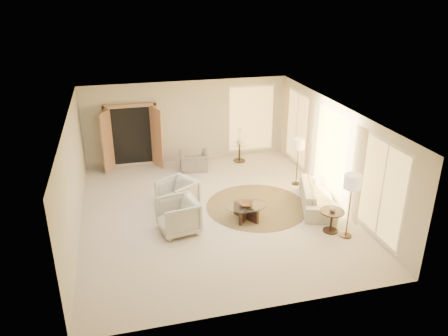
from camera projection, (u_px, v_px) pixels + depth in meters
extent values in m
cube|color=beige|center=(213.00, 212.00, 11.97)|extent=(7.00, 8.00, 0.02)
cube|color=white|center=(212.00, 113.00, 10.87)|extent=(7.00, 8.00, 0.02)
cube|color=beige|center=(187.00, 122.00, 14.99)|extent=(7.00, 0.04, 2.80)
cube|color=beige|center=(262.00, 247.00, 7.85)|extent=(7.00, 0.04, 2.80)
cube|color=beige|center=(73.00, 178.00, 10.63)|extent=(0.04, 8.00, 2.80)
cube|color=beige|center=(335.00, 153.00, 12.21)|extent=(0.04, 8.00, 2.80)
cube|color=tan|center=(132.00, 136.00, 14.58)|extent=(1.80, 0.12, 2.16)
cube|color=tan|center=(107.00, 142.00, 14.18)|extent=(0.35, 0.66, 2.00)
cube|color=tan|center=(157.00, 138.00, 14.54)|extent=(0.35, 0.66, 2.00)
cylinder|color=#43331D|center=(257.00, 206.00, 12.25)|extent=(3.50, 3.50, 0.01)
imported|color=beige|center=(318.00, 196.00, 12.16)|extent=(1.50, 2.31, 0.63)
imported|color=beige|center=(178.00, 193.00, 11.99)|extent=(1.19, 1.21, 0.93)
imported|color=beige|center=(178.00, 214.00, 10.85)|extent=(1.01, 1.06, 0.96)
imported|color=gray|center=(194.00, 158.00, 14.50)|extent=(1.00, 0.70, 0.82)
cube|color=black|center=(246.00, 213.00, 11.53)|extent=(0.50, 0.74, 0.37)
cube|color=black|center=(246.00, 213.00, 11.53)|extent=(0.56, 0.70, 0.37)
cylinder|color=white|center=(246.00, 206.00, 11.45)|extent=(1.15, 1.15, 0.02)
cylinder|color=black|center=(330.00, 231.00, 11.03)|extent=(0.38, 0.38, 0.03)
cylinder|color=black|center=(331.00, 221.00, 10.92)|extent=(0.06, 0.06, 0.54)
cylinder|color=black|center=(332.00, 211.00, 10.81)|extent=(0.61, 0.61, 0.03)
cylinder|color=#30221A|center=(239.00, 161.00, 15.38)|extent=(0.42, 0.42, 0.03)
cylinder|color=#30221A|center=(239.00, 153.00, 15.26)|extent=(0.06, 0.06, 0.60)
cylinder|color=white|center=(239.00, 144.00, 15.14)|extent=(0.55, 0.55, 0.03)
cylinder|color=#30221A|center=(296.00, 184.00, 13.61)|extent=(0.25, 0.25, 0.03)
cylinder|color=#30221A|center=(297.00, 165.00, 13.37)|extent=(0.03, 0.03, 1.26)
cylinder|color=beige|center=(299.00, 144.00, 13.10)|extent=(0.36, 0.36, 0.31)
cylinder|color=#30221A|center=(346.00, 236.00, 10.80)|extent=(0.28, 0.28, 0.03)
cylinder|color=#30221A|center=(349.00, 211.00, 10.53)|extent=(0.03, 0.03, 1.41)
cylinder|color=beige|center=(353.00, 182.00, 10.23)|extent=(0.40, 0.40, 0.34)
imported|color=brown|center=(246.00, 204.00, 11.42)|extent=(0.35, 0.35, 0.09)
imported|color=silver|center=(333.00, 208.00, 10.78)|extent=(0.17, 0.17, 0.16)
imported|color=silver|center=(240.00, 141.00, 15.09)|extent=(0.27, 0.27, 0.22)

